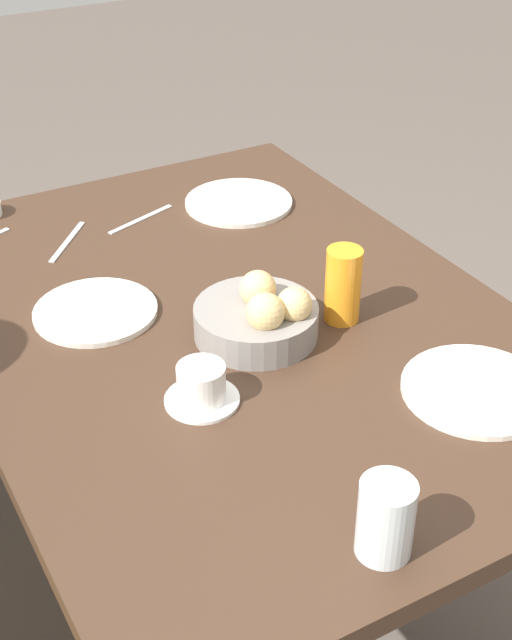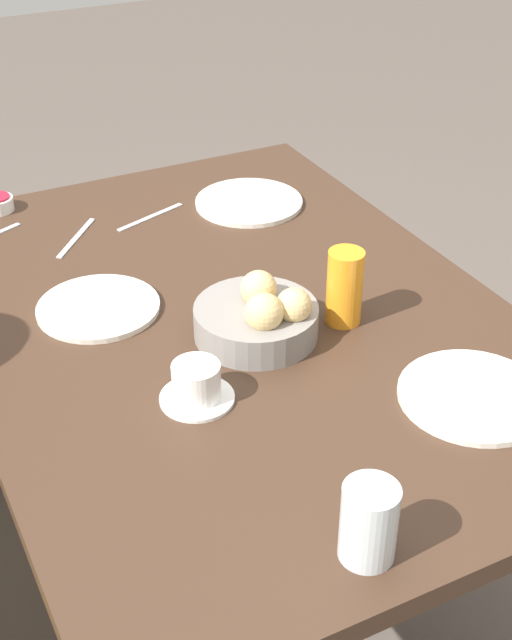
{
  "view_description": "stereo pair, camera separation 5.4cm",
  "coord_description": "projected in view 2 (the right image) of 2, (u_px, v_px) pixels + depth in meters",
  "views": [
    {
      "loc": [
        -1.15,
        0.59,
        1.55
      ],
      "look_at": [
        -0.08,
        -0.01,
        0.75
      ],
      "focal_mm": 50.0,
      "sensor_mm": 36.0,
      "label": 1
    },
    {
      "loc": [
        -1.18,
        0.54,
        1.55
      ],
      "look_at": [
        -0.08,
        -0.01,
        0.75
      ],
      "focal_mm": 50.0,
      "sensor_mm": 36.0,
      "label": 2
    }
  ],
  "objects": [
    {
      "name": "dining_table",
      "position": [
        233.0,
        359.0,
        1.59
      ],
      "size": [
        1.29,
        0.91,
        0.72
      ],
      "color": "#3D281C",
      "rests_on": "ground_plane"
    },
    {
      "name": "plate_near_left",
      "position": [
        474.0,
        396.0,
        1.34
      ],
      "size": [
        0.23,
        0.23,
        0.01
      ],
      "color": "silver",
      "rests_on": "dining_table"
    },
    {
      "name": "coffee_cup",
      "position": [
        196.0,
        385.0,
        1.33
      ],
      "size": [
        0.11,
        0.11,
        0.06
      ],
      "color": "white",
      "rests_on": "dining_table"
    },
    {
      "name": "plate_near_right",
      "position": [
        249.0,
        202.0,
        1.9
      ],
      "size": [
        0.23,
        0.23,
        0.01
      ],
      "color": "silver",
      "rests_on": "dining_table"
    },
    {
      "name": "ground_plane",
      "position": [
        237.0,
        591.0,
        1.93
      ],
      "size": [
        10.0,
        10.0,
        0.0
      ],
      "primitive_type": "plane",
      "color": "#564C44"
    },
    {
      "name": "fork_silver",
      "position": [
        151.0,
        217.0,
        1.85
      ],
      "size": [
        0.07,
        0.16,
        0.0
      ],
      "color": "#B7B7BC",
      "rests_on": "dining_table"
    },
    {
      "name": "bread_basket",
      "position": [
        259.0,
        317.0,
        1.46
      ],
      "size": [
        0.21,
        0.21,
        0.11
      ],
      "color": "gray",
      "rests_on": "dining_table"
    },
    {
      "name": "plate_far_center",
      "position": [
        98.0,
        307.0,
        1.55
      ],
      "size": [
        0.21,
        0.21,
        0.01
      ],
      "color": "silver",
      "rests_on": "dining_table"
    },
    {
      "name": "knife_silver",
      "position": [
        76.0,
        238.0,
        1.77
      ],
      "size": [
        0.14,
        0.12,
        0.0
      ],
      "color": "#B7B7BC",
      "rests_on": "dining_table"
    },
    {
      "name": "juice_glass",
      "position": [
        345.0,
        287.0,
        1.49
      ],
      "size": [
        0.06,
        0.06,
        0.13
      ],
      "color": "orange",
      "rests_on": "dining_table"
    },
    {
      "name": "water_tumbler",
      "position": [
        369.0,
        522.0,
        1.06
      ],
      "size": [
        0.07,
        0.07,
        0.11
      ],
      "color": "silver",
      "rests_on": "dining_table"
    }
  ]
}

